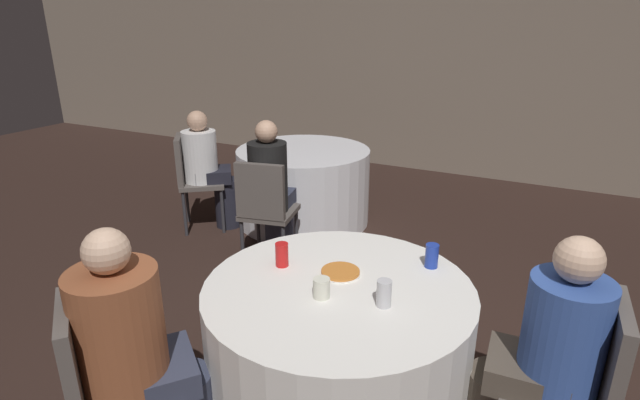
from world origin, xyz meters
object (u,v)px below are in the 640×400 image
Objects in this scene: chair_far_south at (265,205)px; chair_far_southwest at (191,173)px; person_blue_shirt at (537,362)px; person_white_shirt at (210,171)px; chair_near_east at (581,379)px; pizza_plate_near at (340,272)px; table_near at (338,351)px; chair_near_southwest at (102,381)px; soda_can_red at (282,255)px; table_far at (304,186)px; person_floral_shirt at (142,358)px; person_black_shirt at (272,193)px; soda_can_silver at (384,293)px; soda_can_blue at (432,256)px.

chair_far_south is 1.00× the size of chair_far_southwest.
person_blue_shirt reaches higher than person_white_shirt.
person_blue_shirt reaches higher than chair_far_south.
chair_near_east reaches higher than pizza_plate_near.
chair_far_southwest is at bearing 144.92° from table_near.
soda_can_red is at bearing 108.95° from chair_near_southwest.
table_far is 2.99m from person_floral_shirt.
person_black_shirt is 9.71× the size of soda_can_silver.
chair_near_east and chair_far_southwest have the same top height.
chair_far_southwest is at bearing 155.39° from soda_can_blue.
soda_can_red is at bearing 14.37° from chair_far_southwest.
chair_near_southwest is 2.20m from person_black_shirt.
chair_near_east is at bearing 65.65° from chair_near_southwest.
soda_can_silver is (-0.09, -0.45, 0.00)m from soda_can_blue.
table_far is 1.06m from chair_far_south.
table_near is at bearing -9.92° from soda_can_red.
table_near is 2.57m from table_far.
person_black_shirt reaches higher than pizza_plate_near.
person_floral_shirt reaches higher than table_near.
person_blue_shirt is 0.68m from soda_can_silver.
table_far is 1.42× the size of chair_far_southwest.
soda_can_silver is (-0.80, -0.11, 0.24)m from chair_near_east.
pizza_plate_near is 1.64× the size of soda_can_blue.
person_blue_shirt is 9.43× the size of soda_can_blue.
person_blue_shirt is (0.88, 0.04, 0.21)m from table_near.
chair_far_southwest is at bearing 141.38° from soda_can_red.
person_floral_shirt is at bearing 90.00° from chair_near_southwest.
soda_can_silver is at bearing 95.36° from chair_near_east.
person_floral_shirt is 0.97m from pizza_plate_near.
table_near is 1.42× the size of chair_far_south.
person_floral_shirt is at bearing -128.73° from table_near.
soda_can_silver is (0.29, -0.18, 0.05)m from pizza_plate_near.
table_near is 0.49m from soda_can_silver.
person_white_shirt is at bearing 141.39° from table_near.
soda_can_red is at bearing -64.20° from table_far.
person_floral_shirt is 1.00× the size of person_black_shirt.
pizza_plate_near is (-1.09, 0.07, 0.19)m from chair_near_east.
person_white_shirt is at bearing 137.33° from soda_can_red.
person_white_shirt reaches higher than pizza_plate_near.
person_blue_shirt is 0.68m from soda_can_blue.
person_floral_shirt is 2.78m from person_white_shirt.
person_white_shirt reaches higher than soda_can_red.
chair_near_east is 7.36× the size of soda_can_red.
chair_far_southwest is 0.80× the size of person_white_shirt.
chair_near_southwest is at bearing -123.40° from pizza_plate_near.
pizza_plate_near is (1.14, -1.20, 0.15)m from person_black_shirt.
soda_can_silver is (0.24, -0.06, 0.42)m from table_near.
soda_can_red is at bearing -169.71° from pizza_plate_near.
person_floral_shirt is (-1.44, -0.73, 0.03)m from person_blue_shirt.
soda_can_red reaches higher than table_far.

